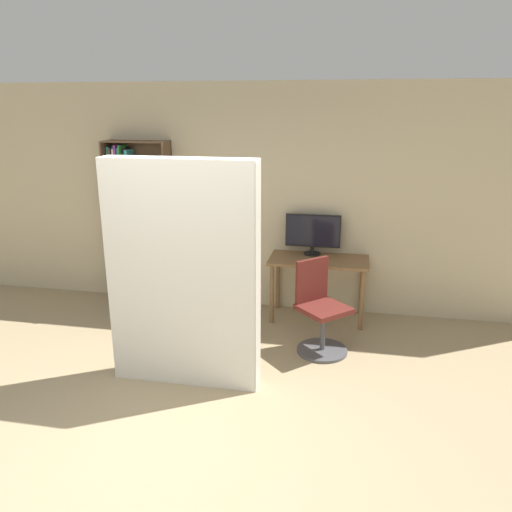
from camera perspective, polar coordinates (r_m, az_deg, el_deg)
The scene contains 7 objects.
ground_plane at distance 4.01m, azimuth -12.48°, elevation -21.00°, with size 16.00×16.00×0.00m, color #9E8966.
wall_back at distance 6.09m, azimuth -2.27°, elevation 6.60°, with size 8.00×0.06×2.70m.
desk at distance 5.82m, azimuth 7.15°, elevation -1.40°, with size 1.13×0.57×0.74m.
monitor at distance 5.88m, azimuth 6.52°, elevation 2.68°, with size 0.64×0.20×0.48m.
office_chair at distance 5.15m, azimuth 7.32°, elevation -6.68°, with size 0.62×0.62×0.95m.
bookshelf at distance 6.44m, azimuth -13.73°, elevation 3.59°, with size 0.79×0.29×2.03m.
mattress_near at distance 4.39m, azimuth -8.27°, elevation -2.22°, with size 1.34×0.23×2.03m.
Camera 1 is at (1.38, -2.87, 2.44)m, focal length 35.00 mm.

